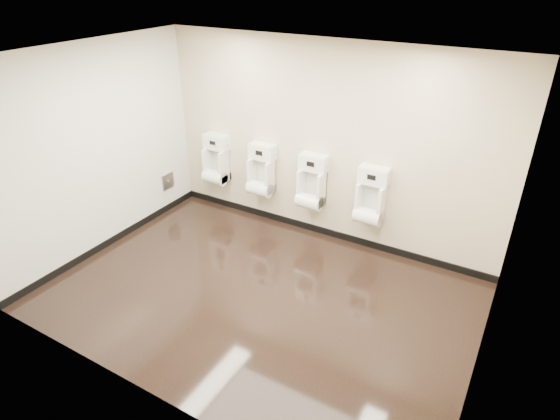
# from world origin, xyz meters

# --- Properties ---
(ground) EXTENTS (5.00, 3.50, 0.00)m
(ground) POSITION_xyz_m (0.00, 0.00, 0.00)
(ground) COLOR black
(ground) RESTS_ON ground
(ceiling) EXTENTS (5.00, 3.50, 0.00)m
(ceiling) POSITION_xyz_m (0.00, 0.00, 2.80)
(ceiling) COLOR silver
(back_wall) EXTENTS (5.00, 0.02, 2.80)m
(back_wall) POSITION_xyz_m (0.00, 1.75, 1.40)
(back_wall) COLOR beige
(back_wall) RESTS_ON ground
(front_wall) EXTENTS (5.00, 0.02, 2.80)m
(front_wall) POSITION_xyz_m (0.00, -1.75, 1.40)
(front_wall) COLOR beige
(front_wall) RESTS_ON ground
(left_wall) EXTENTS (0.02, 3.50, 2.80)m
(left_wall) POSITION_xyz_m (-2.50, 0.00, 1.40)
(left_wall) COLOR beige
(left_wall) RESTS_ON ground
(right_wall) EXTENTS (0.02, 3.50, 2.80)m
(right_wall) POSITION_xyz_m (2.50, 0.00, 1.40)
(right_wall) COLOR beige
(right_wall) RESTS_ON ground
(tile_overlay_left) EXTENTS (0.01, 3.50, 2.80)m
(tile_overlay_left) POSITION_xyz_m (-2.50, 0.00, 1.40)
(tile_overlay_left) COLOR white
(tile_overlay_left) RESTS_ON ground
(skirting_back) EXTENTS (5.00, 0.02, 0.10)m
(skirting_back) POSITION_xyz_m (0.00, 1.74, 0.05)
(skirting_back) COLOR black
(skirting_back) RESTS_ON ground
(skirting_left) EXTENTS (0.02, 3.50, 0.10)m
(skirting_left) POSITION_xyz_m (-2.49, 0.00, 0.05)
(skirting_left) COLOR black
(skirting_left) RESTS_ON ground
(access_panel) EXTENTS (0.04, 0.25, 0.25)m
(access_panel) POSITION_xyz_m (-2.48, 1.20, 0.50)
(access_panel) COLOR #9E9EA3
(access_panel) RESTS_ON left_wall
(urinal_0) EXTENTS (0.41, 0.31, 0.77)m
(urinal_0) POSITION_xyz_m (-1.80, 1.61, 0.81)
(urinal_0) COLOR white
(urinal_0) RESTS_ON back_wall
(urinal_1) EXTENTS (0.41, 0.31, 0.77)m
(urinal_1) POSITION_xyz_m (-0.95, 1.61, 0.81)
(urinal_1) COLOR white
(urinal_1) RESTS_ON back_wall
(urinal_2) EXTENTS (0.41, 0.31, 0.77)m
(urinal_2) POSITION_xyz_m (-0.11, 1.61, 0.81)
(urinal_2) COLOR white
(urinal_2) RESTS_ON back_wall
(urinal_3) EXTENTS (0.41, 0.31, 0.77)m
(urinal_3) POSITION_xyz_m (0.77, 1.61, 0.81)
(urinal_3) COLOR white
(urinal_3) RESTS_ON back_wall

